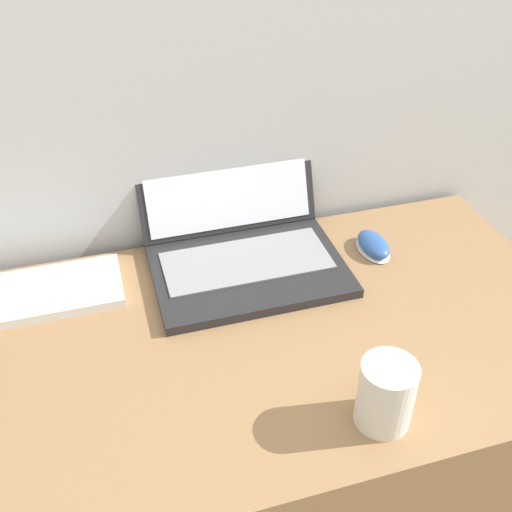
# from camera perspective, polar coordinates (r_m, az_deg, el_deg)

# --- Properties ---
(desk) EXTENTS (1.23, 0.66, 0.72)m
(desk) POSITION_cam_1_polar(r_m,az_deg,el_deg) (1.37, 0.25, -18.23)
(desk) COLOR #936D47
(desk) RESTS_ON ground_plane
(laptop) EXTENTS (0.39, 0.35, 0.23)m
(laptop) POSITION_cam_1_polar(r_m,az_deg,el_deg) (1.24, -1.41, 1.58)
(laptop) COLOR #232326
(laptop) RESTS_ON desk
(drink_cup) EXTENTS (0.09, 0.09, 0.12)m
(drink_cup) POSITION_cam_1_polar(r_m,az_deg,el_deg) (0.94, 12.27, -12.65)
(drink_cup) COLOR silver
(drink_cup) RESTS_ON desk
(computer_mouse) EXTENTS (0.06, 0.11, 0.03)m
(computer_mouse) POSITION_cam_1_polar(r_m,az_deg,el_deg) (1.31, 11.11, 1.04)
(computer_mouse) COLOR white
(computer_mouse) RESTS_ON desk
(external_keyboard) EXTENTS (0.40, 0.15, 0.02)m
(external_keyboard) POSITION_cam_1_polar(r_m,az_deg,el_deg) (1.24, -21.84, -3.72)
(external_keyboard) COLOR silver
(external_keyboard) RESTS_ON desk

